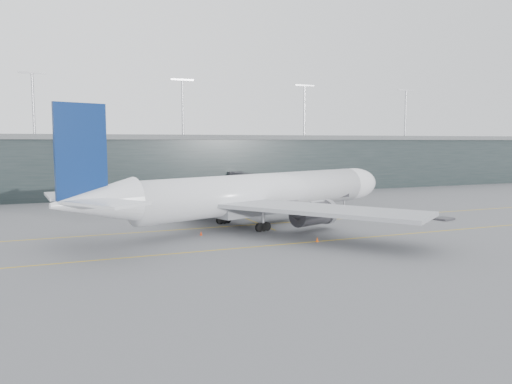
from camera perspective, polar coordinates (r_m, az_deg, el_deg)
name	(u,v)px	position (r m, az deg, el deg)	size (l,w,h in m)	color
ground	(224,222)	(83.96, -3.72, -3.49)	(320.00, 320.00, 0.00)	slate
taxiline_a	(231,226)	(80.22, -2.82, -3.92)	(160.00, 0.25, 0.02)	gold
taxiline_b	(272,245)	(65.58, 1.81, -6.11)	(160.00, 0.25, 0.02)	gold
taxiline_lead_main	(216,207)	(104.31, -4.56, -1.67)	(0.25, 60.00, 0.02)	gold
terminal	(157,163)	(139.25, -11.27, 3.25)	(240.00, 36.00, 29.00)	black
main_aircraft	(259,194)	(80.86, 0.34, -0.19)	(62.72, 57.88, 18.18)	white
jet_bridge	(277,182)	(111.96, 2.43, 1.15)	(9.44, 42.80, 5.98)	#2A2A2F
gse_cart	(400,215)	(89.36, 16.17, -2.57)	(2.73, 2.29, 1.59)	red
baggage_dolly	(444,219)	(92.55, 20.66, -2.87)	(3.20, 2.56, 0.32)	#343439
uld_a	(183,211)	(92.26, -8.29, -2.13)	(2.14, 1.84, 1.73)	#38373C
uld_b	(190,210)	(93.14, -7.53, -2.02)	(2.42, 2.19, 1.80)	#38373C
uld_c	(199,208)	(94.26, -6.57, -1.86)	(2.58, 2.29, 1.99)	#38373C
cone_nose	(413,214)	(95.39, 17.49, -2.42)	(0.44, 0.44, 0.70)	#FB500D
cone_wing_stbd	(317,239)	(68.18, 7.01, -5.40)	(0.43, 0.43, 0.69)	#EC520D
cone_wing_port	(241,209)	(97.50, -1.72, -1.98)	(0.43, 0.43, 0.69)	orange
cone_tail	(201,233)	(72.76, -6.30, -4.71)	(0.39, 0.39, 0.62)	red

